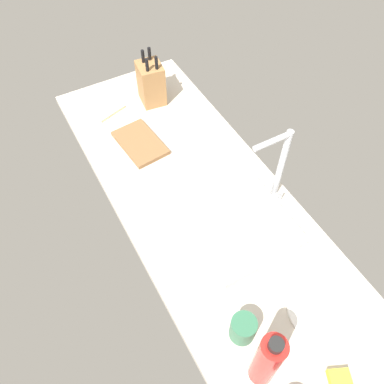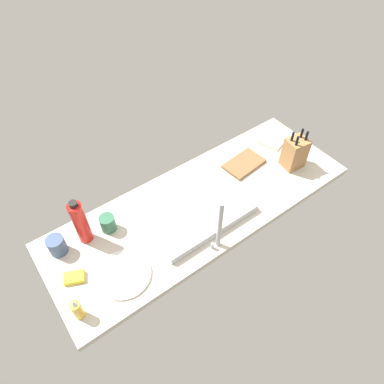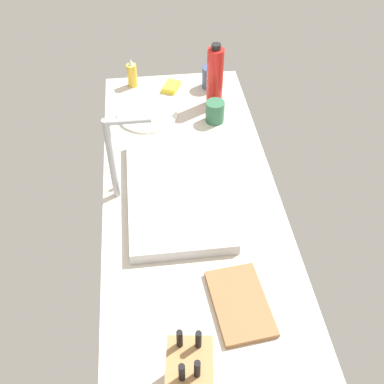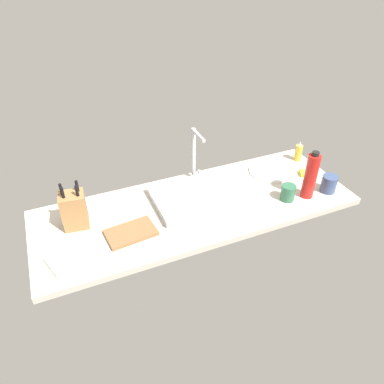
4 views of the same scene
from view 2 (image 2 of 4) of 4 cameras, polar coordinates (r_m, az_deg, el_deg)
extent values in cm
cube|color=beige|center=(190.56, 1.50, -2.20)|extent=(171.13, 61.06, 3.50)
cube|color=#B7BABF|center=(182.73, 0.86, -3.31)|extent=(55.19, 33.59, 4.25)
cylinder|color=#B7BABF|center=(161.13, 4.53, -5.46)|extent=(2.40, 2.40, 31.93)
cylinder|color=#B7BABF|center=(152.50, 3.22, -0.50)|extent=(2.00, 13.83, 2.00)
cylinder|color=#B7BABF|center=(171.36, 3.34, -8.75)|extent=(1.60, 1.60, 4.00)
cube|color=#9E7042|center=(211.18, 16.40, 6.12)|extent=(13.00, 11.68, 18.90)
cylinder|color=black|center=(206.03, 17.48, 9.14)|extent=(1.57, 1.57, 5.70)
cylinder|color=black|center=(204.94, 18.20, 8.69)|extent=(1.57, 1.57, 5.70)
cylinder|color=black|center=(202.26, 16.08, 8.69)|extent=(1.57, 1.57, 5.70)
cylinder|color=black|center=(200.13, 16.77, 7.99)|extent=(1.57, 1.57, 5.70)
cube|color=brown|center=(210.81, 8.45, 4.59)|extent=(25.14, 17.22, 1.80)
cylinder|color=gold|center=(160.22, -18.17, -17.81)|extent=(4.46, 4.46, 10.36)
cone|color=silver|center=(154.44, -18.77, -16.82)|extent=(2.45, 2.45, 2.80)
cylinder|color=red|center=(173.55, -17.72, -4.81)|extent=(6.86, 6.86, 25.66)
cylinder|color=black|center=(163.04, -18.84, -1.90)|extent=(3.77, 3.77, 2.20)
cylinder|color=white|center=(168.03, -11.07, -13.03)|extent=(25.33, 25.33, 1.20)
cube|color=beige|center=(231.32, 13.14, 8.37)|extent=(20.80, 18.61, 1.20)
cylinder|color=#2D6647|center=(180.58, -13.57, -4.97)|extent=(7.71, 7.71, 8.93)
cylinder|color=#384C75|center=(179.61, -21.18, -8.13)|extent=(8.43, 8.43, 9.85)
cube|color=yellow|center=(172.20, -18.65, -13.08)|extent=(10.68, 9.20, 2.40)
camera|label=1|loc=(1.42, -40.97, 28.65)|focal=37.04mm
camera|label=3|loc=(1.98, 34.95, 32.55)|focal=42.42mm
camera|label=4|loc=(2.74, -8.19, 43.12)|focal=34.14mm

